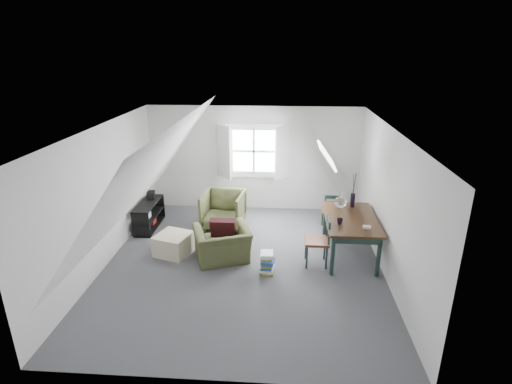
# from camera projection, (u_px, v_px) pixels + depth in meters

# --- Properties ---
(floor) EXTENTS (5.50, 5.50, 0.00)m
(floor) POSITION_uv_depth(u_px,v_px,m) (243.00, 264.00, 7.36)
(floor) COLOR #46464B
(floor) RESTS_ON ground
(ceiling) EXTENTS (5.50, 5.50, 0.00)m
(ceiling) POSITION_uv_depth(u_px,v_px,m) (242.00, 129.00, 6.50)
(ceiling) COLOR white
(ceiling) RESTS_ON wall_back
(wall_back) EXTENTS (5.00, 0.00, 5.00)m
(wall_back) POSITION_uv_depth(u_px,v_px,m) (254.00, 159.00, 9.50)
(wall_back) COLOR silver
(wall_back) RESTS_ON ground
(wall_front) EXTENTS (5.00, 0.00, 5.00)m
(wall_front) POSITION_uv_depth(u_px,v_px,m) (217.00, 292.00, 4.35)
(wall_front) COLOR silver
(wall_front) RESTS_ON ground
(wall_left) EXTENTS (0.00, 5.50, 5.50)m
(wall_left) POSITION_uv_depth(u_px,v_px,m) (103.00, 197.00, 7.09)
(wall_left) COLOR silver
(wall_left) RESTS_ON ground
(wall_right) EXTENTS (0.00, 5.50, 5.50)m
(wall_right) POSITION_uv_depth(u_px,v_px,m) (389.00, 204.00, 6.77)
(wall_right) COLOR silver
(wall_right) RESTS_ON ground
(slope_left) EXTENTS (3.19, 5.50, 4.48)m
(slope_left) POSITION_uv_depth(u_px,v_px,m) (152.00, 170.00, 6.85)
(slope_left) COLOR white
(slope_left) RESTS_ON wall_left
(slope_right) EXTENTS (3.19, 5.50, 4.48)m
(slope_right) POSITION_uv_depth(u_px,v_px,m) (335.00, 174.00, 6.65)
(slope_right) COLOR white
(slope_right) RESTS_ON wall_right
(dormer_window) EXTENTS (1.71, 0.35, 1.30)m
(dormer_window) POSITION_uv_depth(u_px,v_px,m) (254.00, 152.00, 9.37)
(dormer_window) COLOR white
(dormer_window) RESTS_ON wall_back
(skylight) EXTENTS (0.35, 0.75, 0.47)m
(skylight) POSITION_uv_depth(u_px,v_px,m) (327.00, 156.00, 7.88)
(skylight) COLOR white
(skylight) RESTS_ON slope_right
(armchair_near) EXTENTS (1.21, 1.14, 0.64)m
(armchair_near) POSITION_uv_depth(u_px,v_px,m) (223.00, 259.00, 7.52)
(armchair_near) COLOR #414825
(armchair_near) RESTS_ON floor
(armchair_far) EXTENTS (0.96, 0.99, 0.81)m
(armchair_far) POSITION_uv_depth(u_px,v_px,m) (224.00, 226.00, 8.88)
(armchair_far) COLOR #414825
(armchair_far) RESTS_ON floor
(throw_pillow) EXTENTS (0.47, 0.28, 0.48)m
(throw_pillow) POSITION_uv_depth(u_px,v_px,m) (223.00, 229.00, 7.47)
(throw_pillow) COLOR #330E13
(throw_pillow) RESTS_ON armchair_near
(ottoman) EXTENTS (0.76, 0.76, 0.40)m
(ottoman) POSITION_uv_depth(u_px,v_px,m) (174.00, 244.00, 7.66)
(ottoman) COLOR beige
(ottoman) RESTS_ON floor
(dining_table) EXTENTS (0.95, 1.58, 0.79)m
(dining_table) POSITION_uv_depth(u_px,v_px,m) (351.00, 223.00, 7.42)
(dining_table) COLOR black
(dining_table) RESTS_ON floor
(demijohn) EXTENTS (0.24, 0.24, 0.33)m
(demijohn) POSITION_uv_depth(u_px,v_px,m) (340.00, 202.00, 7.76)
(demijohn) COLOR silver
(demijohn) RESTS_ON dining_table
(vase_twigs) EXTENTS (0.09, 0.10, 0.69)m
(vase_twigs) POSITION_uv_depth(u_px,v_px,m) (353.00, 199.00, 7.84)
(vase_twigs) COLOR black
(vase_twigs) RESTS_ON dining_table
(cup) EXTENTS (0.14, 0.14, 0.10)m
(cup) POSITION_uv_depth(u_px,v_px,m) (340.00, 224.00, 7.11)
(cup) COLOR black
(cup) RESTS_ON dining_table
(paper_box) EXTENTS (0.14, 0.10, 0.04)m
(paper_box) POSITION_uv_depth(u_px,v_px,m) (367.00, 227.00, 6.94)
(paper_box) COLOR white
(paper_box) RESTS_ON dining_table
(dining_chair_far) EXTENTS (0.40, 0.40, 0.85)m
(dining_chair_far) POSITION_uv_depth(u_px,v_px,m) (331.00, 211.00, 8.60)
(dining_chair_far) COLOR brown
(dining_chair_far) RESTS_ON floor
(dining_chair_near) EXTENTS (0.43, 0.43, 0.92)m
(dining_chair_near) POSITION_uv_depth(u_px,v_px,m) (319.00, 240.00, 7.20)
(dining_chair_near) COLOR brown
(dining_chair_near) RESTS_ON floor
(media_shelf) EXTENTS (0.37, 1.11, 0.57)m
(media_shelf) POSITION_uv_depth(u_px,v_px,m) (149.00, 217.00, 8.75)
(media_shelf) COLOR black
(media_shelf) RESTS_ON floor
(electronics_box) EXTENTS (0.20, 0.25, 0.18)m
(electronics_box) POSITION_uv_depth(u_px,v_px,m) (151.00, 195.00, 8.89)
(electronics_box) COLOR black
(electronics_box) RESTS_ON media_shelf
(magazine_stack) EXTENTS (0.28, 0.34, 0.38)m
(magazine_stack) POSITION_uv_depth(u_px,v_px,m) (267.00, 263.00, 7.02)
(magazine_stack) COLOR #B29933
(magazine_stack) RESTS_ON floor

